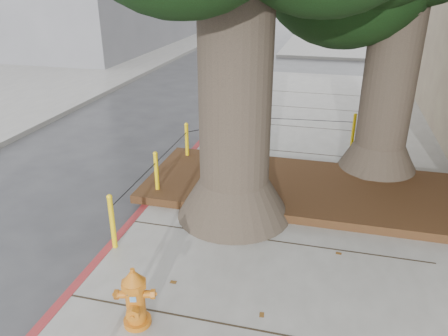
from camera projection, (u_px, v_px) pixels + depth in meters
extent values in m
plane|color=#28282B|center=(208.00, 330.00, 5.55)|extent=(140.00, 140.00, 0.00)
cube|color=slate|center=(409.00, 37.00, 30.71)|extent=(16.00, 20.00, 0.15)
cube|color=maroon|center=(143.00, 211.00, 8.19)|extent=(0.14, 26.00, 0.16)
cube|color=black|center=(306.00, 189.00, 8.70)|extent=(6.40, 2.60, 0.16)
cone|color=#4C3F33|center=(234.00, 197.00, 7.81)|extent=(2.04, 2.04, 0.70)
cylinder|color=#4C3F33|center=(235.00, 84.00, 6.98)|extent=(1.20, 1.20, 4.22)
cone|color=#4C3F33|center=(377.00, 158.00, 9.43)|extent=(1.77, 1.77, 0.70)
cylinder|color=#4C3F33|center=(390.00, 74.00, 8.69)|extent=(1.04, 1.04, 3.84)
cylinder|color=yellow|center=(112.00, 223.00, 6.80)|extent=(0.08, 0.08, 0.90)
sphere|color=yellow|center=(109.00, 197.00, 6.62)|extent=(0.09, 0.09, 0.09)
cylinder|color=yellow|center=(157.00, 175.00, 8.39)|extent=(0.08, 0.08, 0.90)
sphere|color=yellow|center=(155.00, 154.00, 8.21)|extent=(0.09, 0.09, 0.09)
cylinder|color=yellow|center=(187.00, 143.00, 9.99)|extent=(0.08, 0.08, 0.90)
sphere|color=yellow|center=(186.00, 125.00, 9.80)|extent=(0.09, 0.09, 0.09)
cylinder|color=yellow|center=(263.00, 128.00, 10.97)|extent=(0.08, 0.08, 0.90)
sphere|color=yellow|center=(263.00, 111.00, 10.79)|extent=(0.09, 0.09, 0.09)
cylinder|color=yellow|center=(353.00, 133.00, 10.65)|extent=(0.08, 0.08, 0.90)
sphere|color=yellow|center=(355.00, 115.00, 10.47)|extent=(0.09, 0.09, 0.09)
cylinder|color=black|center=(136.00, 183.00, 7.49)|extent=(0.02, 1.80, 0.02)
cylinder|color=black|center=(173.00, 146.00, 9.08)|extent=(0.02, 1.80, 0.02)
cylinder|color=black|center=(227.00, 125.00, 10.37)|extent=(1.51, 1.51, 0.02)
cylinder|color=black|center=(308.00, 120.00, 10.70)|extent=(2.20, 0.22, 0.02)
cylinder|color=orange|center=(138.00, 321.00, 5.45)|extent=(0.42, 0.42, 0.06)
cylinder|color=orange|center=(136.00, 303.00, 5.33)|extent=(0.29, 0.29, 0.54)
cylinder|color=orange|center=(134.00, 284.00, 5.21)|extent=(0.38, 0.38, 0.08)
cone|color=orange|center=(133.00, 277.00, 5.17)|extent=(0.36, 0.36, 0.15)
cylinder|color=orange|center=(132.00, 271.00, 5.13)|extent=(0.07, 0.07, 0.05)
cylinder|color=orange|center=(123.00, 294.00, 5.27)|extent=(0.17, 0.13, 0.10)
cylinder|color=orange|center=(146.00, 294.00, 5.28)|extent=(0.17, 0.13, 0.10)
cylinder|color=orange|center=(134.00, 310.00, 5.21)|extent=(0.17, 0.18, 0.14)
cube|color=#5999D8|center=(133.00, 300.00, 5.16)|extent=(0.07, 0.02, 0.08)
imported|color=#ACADB1|center=(430.00, 55.00, 20.74)|extent=(3.72, 1.77, 1.23)
imported|color=black|center=(108.00, 40.00, 25.06)|extent=(2.15, 4.76, 1.35)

